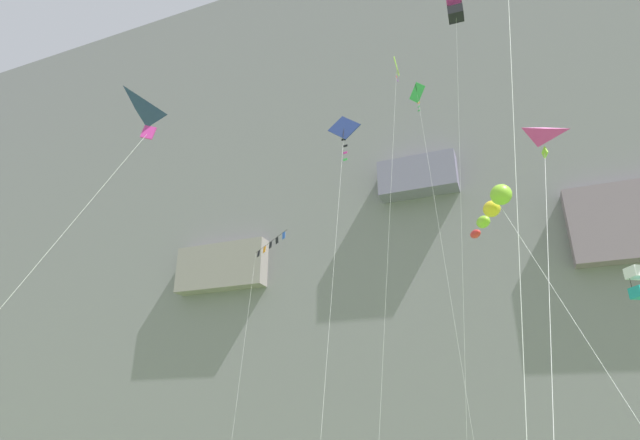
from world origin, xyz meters
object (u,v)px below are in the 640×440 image
Objects in this scene: kite_box_low_center at (639,283)px; kite_diamond_upper_right at (344,132)px; kite_delta_mid_left at (162,132)px; kite_box_high_left at (455,7)px; kite_banner_mid_right at (269,252)px; kite_windsock_far_right at (493,208)px; kite_delta_low_right at (541,167)px; kite_diamond_near_cliff at (396,83)px; kite_diamond_high_right at (419,106)px.

kite_box_low_center is 0.56× the size of kite_diamond_upper_right.
kite_box_high_left reaches higher than kite_delta_mid_left.
kite_banner_mid_right is 0.79× the size of kite_diamond_upper_right.
kite_box_high_left is (17.44, -5.31, 15.34)m from kite_banner_mid_right.
kite_banner_mid_right is 26.21m from kite_windsock_far_right.
kite_box_high_left is at bearing 93.47° from kite_windsock_far_right.
kite_delta_low_right is (11.69, 2.41, -2.46)m from kite_delta_mid_left.
kite_banner_mid_right is (-13.00, 7.22, -8.28)m from kite_diamond_near_cliff.
kite_diamond_near_cliff is 8.56m from kite_box_high_left.
kite_diamond_upper_right is (-7.55, -4.10, -11.58)m from kite_box_high_left.
kite_diamond_near_cliff is at bearing 115.54° from kite_delta_low_right.
kite_diamond_high_right is at bearing 141.47° from kite_box_high_left.
kite_box_low_center is 21.59m from kite_windsock_far_right.
kite_diamond_near_cliff reaches higher than kite_windsock_far_right.
kite_box_high_left is at bearing -139.85° from kite_box_low_center.
kite_banner_mid_right is 14.16m from kite_diamond_upper_right.
kite_diamond_high_right reaches higher than kite_banner_mid_right.
kite_box_high_left is 25.01m from kite_windsock_far_right.
kite_delta_low_right is 0.44× the size of kite_diamond_upper_right.
kite_box_high_left is 14.42m from kite_diamond_upper_right.
kite_diamond_upper_right is (-9.80, 11.81, 10.50)m from kite_delta_low_right.
kite_box_low_center is 0.36× the size of kite_box_high_left.
kite_banner_mid_right is 1.71× the size of kite_windsock_far_right.
kite_diamond_high_right is 1.66× the size of kite_banner_mid_right.
kite_delta_mid_left is 16.44m from kite_diamond_upper_right.
kite_diamond_near_cliff is 21.59m from kite_delta_low_right.
kite_banner_mid_right is at bearing 135.68° from kite_windsock_far_right.
kite_diamond_near_cliff is 21.26m from kite_delta_mid_left.
kite_box_high_left reaches higher than kite_delta_low_right.
kite_diamond_high_right reaches higher than kite_diamond_upper_right.
kite_delta_low_right is 18.59m from kite_diamond_upper_right.
kite_banner_mid_right is at bearing 108.70° from kite_delta_mid_left.
kite_box_low_center is 1.26× the size of kite_delta_low_right.
kite_box_high_left reaches higher than kite_banner_mid_right.
kite_banner_mid_right is at bearing 136.41° from kite_diamond_upper_right.
kite_windsock_far_right is at bearing -112.16° from kite_box_low_center.
kite_diamond_upper_right is at bearing -119.03° from kite_diamond_high_right.
kite_delta_low_right is (6.69, -14.00, -15.01)m from kite_diamond_near_cliff.
kite_box_high_left is (-8.88, -7.49, 20.09)m from kite_box_low_center.
kite_box_low_center is at bearing 40.15° from kite_box_high_left.
kite_delta_mid_left is (-18.31, -25.81, 0.48)m from kite_box_low_center.
kite_banner_mid_right is at bearing 132.85° from kite_delta_low_right.
kite_box_low_center is at bearing 35.21° from kite_diamond_near_cliff.
kite_delta_mid_left is 0.70× the size of kite_banner_mid_right.
kite_windsock_far_right is (10.19, 5.87, -2.06)m from kite_delta_mid_left.
kite_diamond_upper_right is at bearing 134.84° from kite_windsock_far_right.
kite_box_low_center is 0.43× the size of kite_diamond_high_right.
kite_box_high_left is at bearing 62.75° from kite_delta_mid_left.
kite_delta_low_right is (-6.63, -23.40, -1.99)m from kite_box_low_center.
kite_delta_mid_left is at bearing -71.30° from kite_banner_mid_right.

